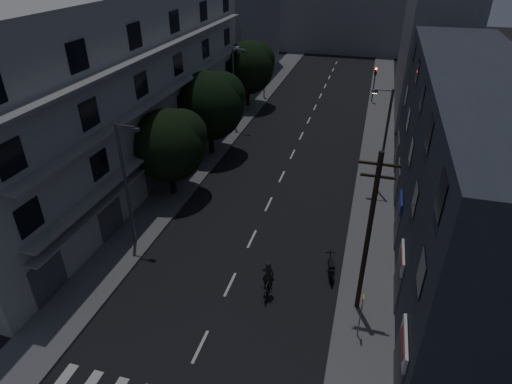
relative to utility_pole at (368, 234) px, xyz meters
The scene contains 21 objects.
ground 20.33m from the utility_pole, 110.95° to the left, with size 160.00×160.00×0.00m, color black.
sidewalk_left 23.97m from the utility_pole, 128.30° to the left, with size 3.00×90.00×0.15m, color #565659.
sidewalk_right 19.05m from the utility_pole, 88.62° to the left, with size 3.00×90.00×0.15m, color #565659.
lane_markings 26.13m from the utility_pole, 105.96° to the left, with size 0.15×60.50×0.01m.
building_left 22.31m from the utility_pole, 149.01° to the left, with size 7.00×36.00×14.00m.
building_right 8.94m from the utility_pole, 56.40° to the left, with size 6.19×28.00×11.00m.
building_far_left 45.71m from the utility_pole, 114.70° to the left, with size 6.00×20.00×16.00m, color slate.
building_far_right 35.81m from the utility_pole, 82.06° to the left, with size 6.00×20.00×13.00m, color slate.
building_far_end 63.82m from the utility_pole, 96.35° to the left, with size 24.00×8.00×10.00m, color slate.
tree_near 16.73m from the utility_pole, 149.67° to the left, with size 5.37×5.37×6.62m.
tree_mid 21.52m from the utility_pole, 131.30° to the left, with size 6.01×6.01×7.40m.
tree_far 33.17m from the utility_pole, 116.43° to the left, with size 5.97×5.97×7.38m.
traffic_signal_far_right 34.93m from the utility_pole, 91.16° to the left, with size 0.28×0.37×4.10m.
traffic_signal_far_left 36.01m from the utility_pole, 112.52° to the left, with size 0.28×0.37×4.10m.
street_lamp_left_near 14.30m from the utility_pole, behind, with size 1.51×0.25×8.00m.
street_lamp_right 12.90m from the utility_pole, 87.79° to the left, with size 1.51×0.25×8.00m.
street_lamp_left_far 26.65m from the utility_pole, 121.86° to the left, with size 1.51×0.25×8.00m.
utility_pole is the anchor object (origin of this frame).
bus_stop_sign 3.55m from the utility_pole, 85.21° to the right, with size 0.06×0.35×2.52m.
motorcycle 5.13m from the utility_pole, 127.29° to the left, with size 0.74×2.08×1.35m.
cyclist 6.31m from the utility_pole, behind, with size 0.81×1.87×2.30m.
Camera 1 is at (6.35, -10.76, 16.79)m, focal length 30.00 mm.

